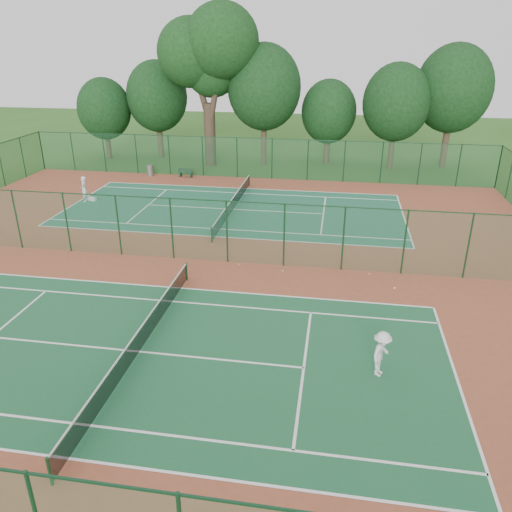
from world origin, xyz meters
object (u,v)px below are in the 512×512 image
Objects in this scene: player_near at (381,354)px; bench at (186,173)px; player_far at (84,189)px; big_tree at (209,52)px; trash_bin at (150,170)px; kit_bag at (92,199)px.

bench is (-15.16, 26.16, -0.48)m from player_near.
big_tree is (6.49, 13.35, 9.20)m from player_far.
player_near is 1.83× the size of trash_bin.
big_tree is at bearing 48.34° from player_near.
player_far is at bearing -104.35° from trash_bin.
player_near is 1.31× the size of bench.
player_far is at bearing -114.00° from bench.
kit_bag is 17.57m from big_tree.
trash_bin is at bearing 91.00° from kit_bag.
player_near is at bearing -54.84° from trash_bin.
trash_bin is at bearing 59.40° from player_near.
big_tree is (1.13, 5.20, 9.74)m from bench.
trash_bin is (2.09, 8.16, -0.47)m from player_far.
trash_bin is 0.07× the size of big_tree.
player_far is at bearing -115.93° from big_tree.
trash_bin is (-18.43, 26.16, -0.41)m from player_near.
bench is 0.09× the size of big_tree.
bench is at bearing 70.99° from kit_bag.
bench is at bearing -102.31° from big_tree.
player_far is 2.57× the size of kit_bag.
big_tree reaches higher than trash_bin.
player_near is 27.24m from kit_bag.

